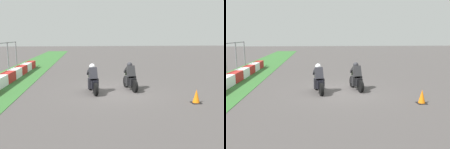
% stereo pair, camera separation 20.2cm
% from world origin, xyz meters
% --- Properties ---
extents(ground_plane, '(120.00, 120.00, 0.00)m').
position_xyz_m(ground_plane, '(0.00, 0.00, 0.00)').
color(ground_plane, '#4D4947').
extents(rider_lane_a, '(2.04, 0.61, 1.51)m').
position_xyz_m(rider_lane_a, '(0.37, -0.95, 0.62)').
color(rider_lane_a, black).
rests_on(rider_lane_a, ground_plane).
extents(rider_lane_b, '(2.03, 0.61, 1.51)m').
position_xyz_m(rider_lane_b, '(-0.14, 1.11, 0.62)').
color(rider_lane_b, black).
rests_on(rider_lane_b, ground_plane).
extents(traffic_cone, '(0.40, 0.40, 0.61)m').
position_xyz_m(traffic_cone, '(-2.66, -3.32, 0.29)').
color(traffic_cone, black).
rests_on(traffic_cone, ground_plane).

